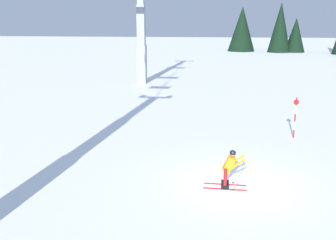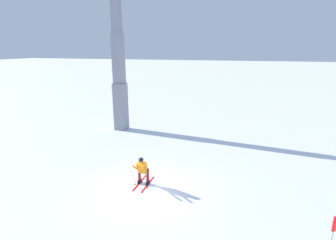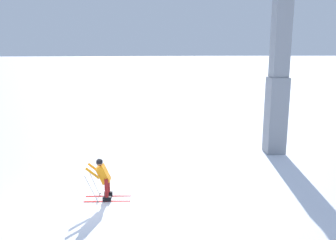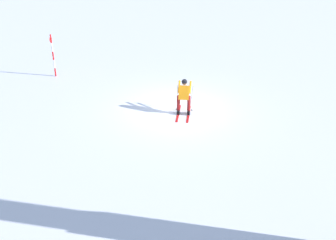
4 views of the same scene
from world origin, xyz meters
name	(u,v)px [view 4 (image 4 of 4)]	position (x,y,z in m)	size (l,w,h in m)	color
ground_plane	(176,109)	(0.00, 0.00, 0.00)	(260.00, 260.00, 0.00)	white
skier_carving_main	(184,94)	(-0.37, 0.33, 0.82)	(0.71, 1.59, 1.56)	red
trail_marker_pole	(53,54)	(6.37, -3.24, 1.16)	(0.07, 0.28, 2.16)	red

